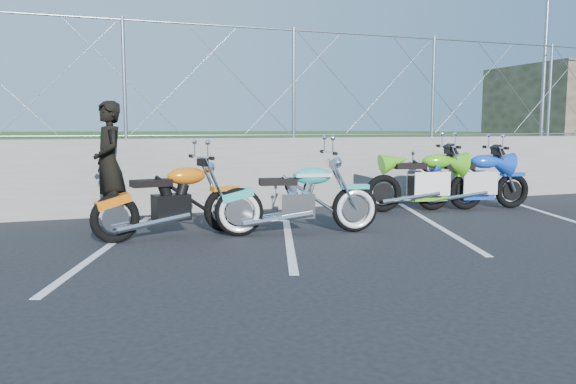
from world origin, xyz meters
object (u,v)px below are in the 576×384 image
object	(u,v)px
cruiser_turquoise	(300,201)
person_standing	(109,164)
sportbike_blue	(475,182)
naked_orange	(175,203)
sportbike_green	(427,183)

from	to	relation	value
cruiser_turquoise	person_standing	xyz separation A→B (m)	(-2.47, 1.61, 0.48)
sportbike_blue	person_standing	distance (m)	6.37
cruiser_turquoise	naked_orange	xyz separation A→B (m)	(-1.68, 0.37, 0.00)
naked_orange	sportbike_green	bearing A→B (deg)	-0.89
sportbike_blue	person_standing	size ratio (longest dim) A/B	1.16
person_standing	sportbike_green	bearing A→B (deg)	74.26
cruiser_turquoise	sportbike_blue	bearing A→B (deg)	25.71
sportbike_green	sportbike_blue	bearing A→B (deg)	1.85
cruiser_turquoise	sportbike_green	world-z (taller)	sportbike_green
person_standing	sportbike_blue	bearing A→B (deg)	73.76
naked_orange	person_standing	size ratio (longest dim) A/B	1.15
naked_orange	sportbike_blue	bearing A→B (deg)	-3.90
sportbike_blue	person_standing	bearing A→B (deg)	-173.96
cruiser_turquoise	naked_orange	bearing A→B (deg)	176.10
cruiser_turquoise	sportbike_green	distance (m)	3.20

